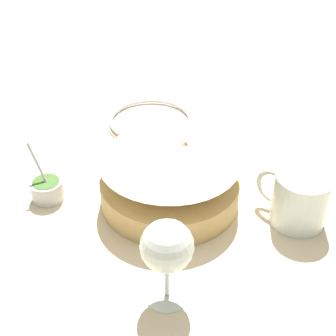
{
  "coord_description": "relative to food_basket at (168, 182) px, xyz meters",
  "views": [
    {
      "loc": [
        -0.41,
        0.51,
        0.53
      ],
      "look_at": [
        0.0,
        0.02,
        0.07
      ],
      "focal_mm": 50.0,
      "sensor_mm": 36.0,
      "label": 1
    }
  ],
  "objects": [
    {
      "name": "beer_mug",
      "position": [
        -0.2,
        -0.09,
        0.0
      ],
      "size": [
        0.13,
        0.09,
        0.09
      ],
      "color": "silver",
      "rests_on": "ground_plane"
    },
    {
      "name": "food_basket",
      "position": [
        0.0,
        0.0,
        0.0
      ],
      "size": [
        0.24,
        0.24,
        0.1
      ],
      "color": "tan",
      "rests_on": "ground_plane"
    },
    {
      "name": "ground_plane",
      "position": [
        -0.0,
        -0.02,
        -0.04
      ],
      "size": [
        4.0,
        4.0,
        0.0
      ],
      "primitive_type": "plane",
      "color": "beige"
    },
    {
      "name": "side_plate",
      "position": [
        0.2,
        -0.18,
        -0.03
      ],
      "size": [
        0.19,
        0.19,
        0.01
      ],
      "color": "silver",
      "rests_on": "ground_plane"
    },
    {
      "name": "wine_glass",
      "position": [
        -0.13,
        0.16,
        0.05
      ],
      "size": [
        0.07,
        0.07,
        0.13
      ],
      "color": "silver",
      "rests_on": "ground_plane"
    },
    {
      "name": "sauce_cup",
      "position": [
        0.17,
        0.13,
        -0.02
      ],
      "size": [
        0.06,
        0.06,
        0.1
      ],
      "color": "#B7B7BC",
      "rests_on": "ground_plane"
    }
  ]
}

